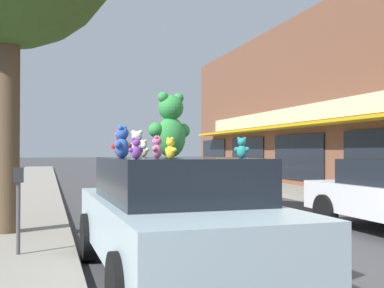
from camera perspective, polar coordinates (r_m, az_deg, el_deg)
The scene contains 12 objects.
plush_art_car at distance 6.21m, azimuth -2.05°, elevation -8.37°, with size 2.16×4.68×1.57m.
teddy_bear_giant at distance 6.58m, azimuth -2.56°, elevation 2.14°, with size 0.67×0.48×0.89m.
teddy_bear_pink at distance 5.70m, azimuth -4.15°, elevation -0.39°, with size 0.17×0.20×0.27m.
teddy_bear_red at distance 6.07m, azimuth -8.36°, elevation 0.01°, with size 0.28×0.19×0.36m.
teddy_bear_teal at distance 5.73m, azimuth 5.91°, elevation -0.47°, with size 0.19×0.15×0.25m.
teddy_bear_blue at distance 5.74m, azimuth -8.28°, elevation 0.18°, with size 0.24×0.28×0.39m.
teddy_bear_cream at distance 7.13m, azimuth -5.74°, elevation -0.53°, with size 0.17×0.18×0.26m.
teddy_bear_orange at distance 7.23m, azimuth -5.84°, elevation -0.68°, with size 0.13×0.16×0.22m.
teddy_bear_purple at distance 5.14m, azimuth -6.63°, elevation -0.54°, with size 0.17×0.12×0.23m.
teddy_bear_yellow at distance 5.02m, azimuth -2.58°, elevation -0.55°, with size 0.13×0.17×0.23m.
teddy_bear_white at distance 6.48m, azimuth -6.54°, elevation -0.03°, with size 0.27×0.23×0.37m.
parking_meter at distance 7.53m, azimuth -19.89°, elevation -6.14°, with size 0.14×0.10×1.27m.
Camera 1 is at (-4.23, -5.31, 1.65)m, focal length 45.00 mm.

